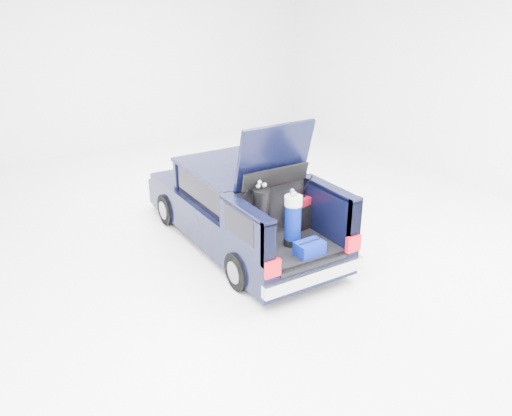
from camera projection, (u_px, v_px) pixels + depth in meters
ground at (242, 242)px, 9.91m from camera, size 14.00×14.00×0.00m
car at (238, 207)px, 9.73m from camera, size 1.87×4.65×2.47m
red_suitcase at (300, 214)px, 8.94m from camera, size 0.39×0.31×0.58m
black_golf_bag at (261, 216)px, 8.41m from camera, size 0.38×0.41×1.02m
blue_golf_bag at (293, 220)px, 8.37m from camera, size 0.34×0.34×0.93m
blue_duffel at (310, 248)px, 8.18m from camera, size 0.45×0.30×0.23m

